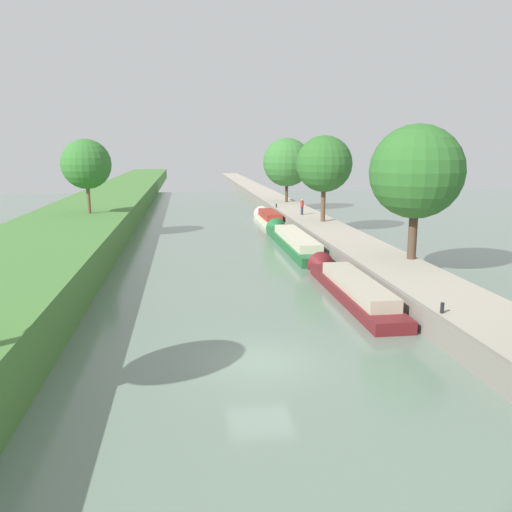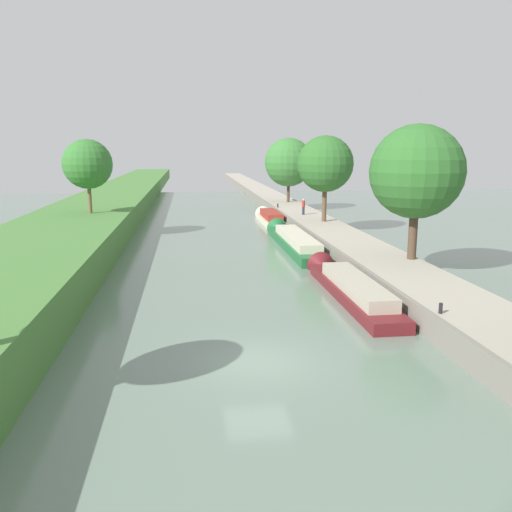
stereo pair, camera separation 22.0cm
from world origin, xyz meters
TOP-DOWN VIEW (x-y plane):
  - ground_plane at (0.00, 0.00)m, footprint 160.00×160.00m
  - right_towpath at (9.75, 0.00)m, footprint 4.25×260.00m
  - stone_quay at (7.50, 0.00)m, footprint 0.25×260.00m
  - narrowboat_maroon at (6.17, 8.51)m, footprint 1.88×12.87m
  - narrowboat_green at (6.00, 23.28)m, footprint 2.09×16.04m
  - narrowboat_cream at (6.26, 37.69)m, footprint 1.91×10.49m
  - tree_rightbank_midnear at (11.32, 12.13)m, footprint 5.71×5.71m
  - tree_rightbank_midfar at (10.27, 29.69)m, footprint 5.22×5.22m
  - tree_rightbank_far at (10.35, 48.28)m, footprint 6.15×6.15m
  - tree_leftbank_downstream at (-10.97, 28.53)m, footprint 4.24×4.24m
  - person_walking at (9.42, 34.93)m, footprint 0.34×0.34m
  - mooring_bollard_near at (7.92, 1.43)m, footprint 0.16×0.16m
  - mooring_bollard_far at (7.92, 42.05)m, footprint 0.16×0.16m

SIDE VIEW (x-z plane):
  - ground_plane at x=0.00m, z-range 0.00..0.00m
  - narrowboat_maroon at x=6.17m, z-range -0.42..1.42m
  - narrowboat_green at x=6.00m, z-range -0.46..1.52m
  - narrowboat_cream at x=6.26m, z-range -0.44..1.50m
  - right_towpath at x=9.75m, z-range 0.00..1.12m
  - stone_quay at x=7.50m, z-range 0.00..1.17m
  - mooring_bollard_near at x=7.92m, z-range 1.12..1.57m
  - mooring_bollard_far at x=7.92m, z-range 1.12..1.57m
  - person_walking at x=9.42m, z-range 1.17..2.83m
  - tree_rightbank_far at x=10.35m, z-range 2.11..10.26m
  - tree_rightbank_midfar at x=10.27m, z-range 2.50..10.49m
  - tree_rightbank_midnear at x=11.32m, z-range 2.38..10.64m
  - tree_leftbank_downstream at x=-10.97m, z-range 3.42..9.77m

